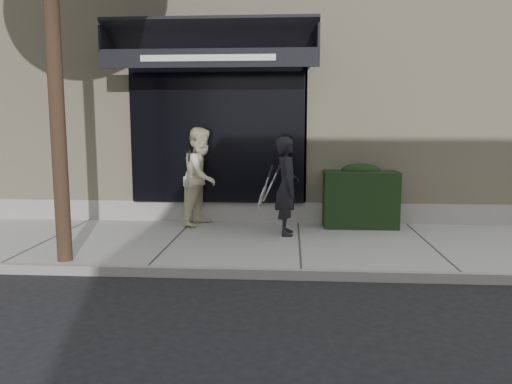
{
  "coord_description": "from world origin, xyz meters",
  "views": [
    {
      "loc": [
        -0.15,
        -7.69,
        1.99
      ],
      "look_at": [
        -0.73,
        0.6,
        0.82
      ],
      "focal_mm": 35.0,
      "sensor_mm": 36.0,
      "label": 1
    }
  ],
  "objects": [
    {
      "name": "sidewalk",
      "position": [
        0.0,
        0.0,
        0.06
      ],
      "size": [
        20.0,
        3.0,
        0.12
      ],
      "primitive_type": "cube",
      "color": "#A09F9A",
      "rests_on": "ground"
    },
    {
      "name": "curb",
      "position": [
        0.0,
        -1.55,
        0.07
      ],
      "size": [
        20.0,
        0.1,
        0.14
      ],
      "primitive_type": "cube",
      "color": "gray",
      "rests_on": "ground"
    },
    {
      "name": "building_facade",
      "position": [
        -0.01,
        4.96,
        2.74
      ],
      "size": [
        14.3,
        8.04,
        5.64
      ],
      "color": "#C2B994",
      "rests_on": "ground"
    },
    {
      "name": "pedestrian_back",
      "position": [
        -1.75,
        1.2,
        1.01
      ],
      "size": [
        0.92,
        1.04,
        1.77
      ],
      "color": "beige",
      "rests_on": "sidewalk"
    },
    {
      "name": "pedestrian_front",
      "position": [
        -0.21,
        0.48,
        0.93
      ],
      "size": [
        0.7,
        0.86,
        1.63
      ],
      "color": "black",
      "rests_on": "sidewalk"
    },
    {
      "name": "hedge",
      "position": [
        1.1,
        1.25,
        0.66
      ],
      "size": [
        1.3,
        0.7,
        1.14
      ],
      "color": "black",
      "rests_on": "sidewalk"
    },
    {
      "name": "ground",
      "position": [
        0.0,
        0.0,
        0.0
      ],
      "size": [
        80.0,
        80.0,
        0.0
      ],
      "primitive_type": "plane",
      "color": "black",
      "rests_on": "ground"
    }
  ]
}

